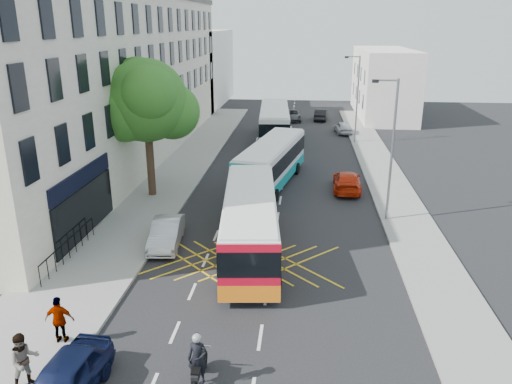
% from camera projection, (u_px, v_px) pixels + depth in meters
% --- Properties ---
extents(ground, '(120.00, 120.00, 0.00)m').
position_uv_depth(ground, '(260.00, 337.00, 18.29)').
color(ground, black).
rests_on(ground, ground).
extents(pavement_left, '(5.00, 70.00, 0.15)m').
position_uv_depth(pavement_left, '(153.00, 195.00, 33.17)').
color(pavement_left, gray).
rests_on(pavement_left, ground).
extents(pavement_right, '(3.00, 70.00, 0.15)m').
position_uv_depth(pavement_right, '(398.00, 203.00, 31.73)').
color(pavement_right, gray).
rests_on(pavement_right, ground).
extents(terrace_main, '(8.30, 45.00, 13.50)m').
position_uv_depth(terrace_main, '(115.00, 77.00, 40.47)').
color(terrace_main, beige).
rests_on(terrace_main, ground).
extents(terrace_far, '(8.00, 20.00, 10.00)m').
position_uv_depth(terrace_far, '(195.00, 68.00, 69.80)').
color(terrace_far, silver).
rests_on(terrace_far, ground).
extents(building_right, '(6.00, 18.00, 8.00)m').
position_uv_depth(building_right, '(383.00, 83.00, 61.27)').
color(building_right, silver).
rests_on(building_right, ground).
extents(street_tree, '(6.30, 5.70, 8.80)m').
position_uv_depth(street_tree, '(146.00, 101.00, 31.14)').
color(street_tree, '#382619').
rests_on(street_tree, pavement_left).
extents(lamp_near, '(1.45, 0.15, 8.00)m').
position_uv_depth(lamp_near, '(391.00, 144.00, 27.56)').
color(lamp_near, slate).
rests_on(lamp_near, pavement_right).
extents(lamp_far, '(1.45, 0.15, 8.00)m').
position_uv_depth(lamp_far, '(356.00, 95.00, 46.42)').
color(lamp_far, slate).
rests_on(lamp_far, pavement_right).
extents(railings, '(0.08, 5.60, 1.14)m').
position_uv_depth(railings, '(69.00, 247.00, 23.93)').
color(railings, black).
rests_on(railings, pavement_left).
extents(bus_near, '(3.59, 11.08, 3.06)m').
position_uv_depth(bus_near, '(250.00, 222.00, 24.59)').
color(bus_near, silver).
rests_on(bus_near, ground).
extents(bus_mid, '(4.56, 11.10, 3.04)m').
position_uv_depth(bus_mid, '(271.00, 162.00, 35.21)').
color(bus_mid, silver).
rests_on(bus_mid, ground).
extents(bus_far, '(3.45, 11.87, 3.30)m').
position_uv_depth(bus_far, '(274.00, 123.00, 48.32)').
color(bus_far, silver).
rests_on(bus_far, ground).
extents(motorbike, '(0.64, 2.15, 1.91)m').
position_uv_depth(motorbike, '(198.00, 361.00, 15.60)').
color(motorbike, black).
rests_on(motorbike, ground).
extents(parked_car_blue, '(1.98, 4.26, 1.41)m').
position_uv_depth(parked_car_blue, '(64.00, 382.00, 14.97)').
color(parked_car_blue, '#0D1536').
rests_on(parked_car_blue, ground).
extents(parked_car_silver, '(1.84, 4.21, 1.35)m').
position_uv_depth(parked_car_silver, '(166.00, 233.00, 25.67)').
color(parked_car_silver, '#B5B8BD').
rests_on(parked_car_silver, ground).
extents(red_hatchback, '(2.04, 4.63, 1.32)m').
position_uv_depth(red_hatchback, '(347.00, 181.00, 34.21)').
color(red_hatchback, red).
rests_on(red_hatchback, ground).
extents(distant_car_grey, '(2.41, 4.63, 1.25)m').
position_uv_depth(distant_car_grey, '(292.00, 115.00, 58.88)').
color(distant_car_grey, '#3B3D42').
rests_on(distant_car_grey, ground).
extents(distant_car_silver, '(1.98, 3.86, 1.26)m').
position_uv_depth(distant_car_silver, '(343.00, 127.00, 51.97)').
color(distant_car_silver, '#B1B3B9').
rests_on(distant_car_silver, ground).
extents(distant_car_dark, '(1.72, 4.10, 1.32)m').
position_uv_depth(distant_car_dark, '(321.00, 114.00, 59.20)').
color(distant_car_dark, black).
rests_on(distant_car_dark, ground).
extents(pedestrian_near, '(1.15, 1.13, 1.87)m').
position_uv_depth(pedestrian_near, '(24.00, 361.00, 15.32)').
color(pedestrian_near, gray).
rests_on(pedestrian_near, pavement_left).
extents(pedestrian_far, '(1.07, 0.51, 1.77)m').
position_uv_depth(pedestrian_far, '(60.00, 320.00, 17.53)').
color(pedestrian_far, gray).
rests_on(pedestrian_far, pavement_left).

